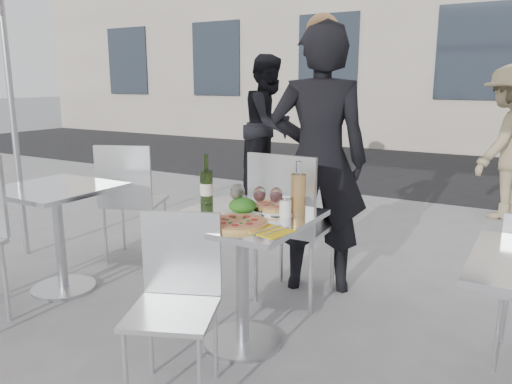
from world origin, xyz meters
The scene contains 22 objects.
ground centered at (0.00, 0.00, 0.00)m, with size 80.00×80.00×0.00m, color slate.
street_asphalt centered at (0.00, 6.50, 0.00)m, with size 24.00×5.00×0.00m, color black.
main_table centered at (0.00, 0.00, 0.54)m, with size 0.72×0.72×0.75m.
side_table_left centered at (-1.50, 0.00, 0.54)m, with size 0.72×0.72×0.75m.
chair_far centered at (-0.02, 0.61, 0.60)m, with size 0.47×0.49×1.01m.
chair_near centered at (-0.06, -0.49, 0.50)m, with size 0.51×0.52×0.85m.
side_chair_lfar centered at (-1.46, 0.66, 0.58)m, with size 0.59×0.59×0.97m.
woman_diner centered at (0.03, 0.95, 0.92)m, with size 0.67×0.44×1.83m, color black.
pedestrian_a centered at (-1.75, 3.51, 0.89)m, with size 0.87×0.68×1.79m, color black.
pedestrian_b centered at (1.02, 3.71, 0.81)m, with size 1.05×0.60×1.63m, color #91805D.
pizza_near centered at (0.07, -0.16, 0.76)m, with size 0.31×0.31×0.02m.
pizza_far centered at (0.10, 0.22, 0.77)m, with size 0.31×0.31×0.03m.
salad_plate centered at (-0.02, 0.04, 0.79)m, with size 0.22×0.22×0.09m.
wine_bottle centered at (-0.31, 0.11, 0.86)m, with size 0.07×0.07×0.29m.
carafe centered at (0.25, 0.17, 0.87)m, with size 0.08×0.08×0.29m.
sugar_shaker centered at (0.21, 0.10, 0.80)m, with size 0.06×0.06×0.11m.
wineglass_white_a centered at (-0.05, 0.06, 0.86)m, with size 0.07×0.07×0.16m.
wineglass_white_b centered at (-0.06, 0.04, 0.86)m, with size 0.07×0.07×0.16m.
wineglass_red_a centered at (0.08, 0.06, 0.86)m, with size 0.07×0.07×0.16m.
wineglass_red_b centered at (0.16, 0.08, 0.86)m, with size 0.07×0.07×0.16m.
napkin_left centered at (-0.27, -0.27, 0.75)m, with size 0.20×0.20×0.01m.
napkin_right centered at (0.27, -0.18, 0.75)m, with size 0.22×0.22×0.01m.
Camera 1 is at (1.36, -2.18, 1.45)m, focal length 35.00 mm.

